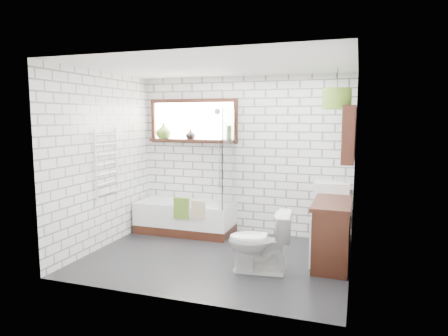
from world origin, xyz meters
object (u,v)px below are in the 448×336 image
(basin, at_px, (332,187))
(toilet, at_px, (259,242))
(vanity, at_px, (333,229))
(bathtub, at_px, (185,217))
(pendant, at_px, (337,99))

(basin, bearing_deg, toilet, -120.84)
(toilet, bearing_deg, basin, 142.60)
(vanity, bearing_deg, toilet, -136.90)
(vanity, bearing_deg, bathtub, 167.95)
(basin, xyz_separation_m, toilet, (-0.75, -1.26, -0.50))
(toilet, height_order, pendant, pendant)
(vanity, bearing_deg, basin, 96.84)
(bathtub, xyz_separation_m, toilet, (1.53, -1.26, 0.13))
(vanity, relative_size, basin, 2.90)
(bathtub, bearing_deg, basin, 0.00)
(bathtub, relative_size, pendant, 4.17)
(basin, relative_size, toilet, 0.64)
(bathtub, height_order, pendant, pendant)
(bathtub, xyz_separation_m, pendant, (2.32, -0.31, 1.85))
(vanity, height_order, toilet, vanity)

